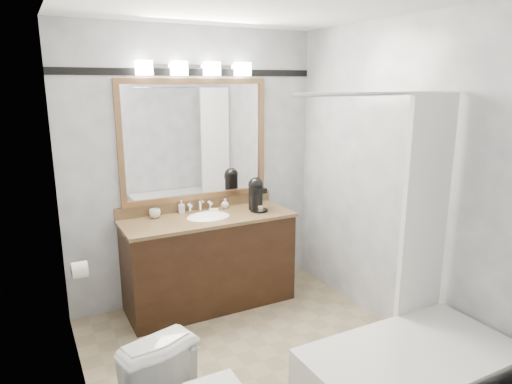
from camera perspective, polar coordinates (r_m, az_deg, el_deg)
room at (r=3.10m, az=0.85°, el=-0.76°), size 2.42×2.62×2.52m
vanity at (r=4.23m, az=-5.86°, el=-8.35°), size 1.53×0.58×0.97m
mirror at (r=4.20m, az=-7.57°, el=6.41°), size 1.40×0.04×1.10m
vanity_light_bar at (r=4.12m, az=-7.58°, el=15.09°), size 1.02×0.14×0.12m
accent_stripe at (r=4.18m, az=-7.89°, el=14.60°), size 2.40×0.01×0.06m
bathtub at (r=3.16m, az=18.80°, el=-20.57°), size 1.30×0.75×1.96m
tp_roll at (r=3.57m, az=-21.19°, el=-9.07°), size 0.11×0.12×0.12m
coffee_maker at (r=4.23m, az=0.03°, el=-0.18°), size 0.16×0.20×0.31m
cup_left at (r=4.12m, az=-12.53°, el=-2.63°), size 0.13×0.13×0.08m
soap_bottle_a at (r=4.21m, az=-9.30°, el=-1.84°), size 0.06×0.06×0.12m
soap_bottle_b at (r=4.33m, az=-3.89°, el=-1.44°), size 0.09×0.09×0.10m
soap_bar at (r=4.23m, az=-5.30°, el=-2.30°), size 0.09×0.07×0.03m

